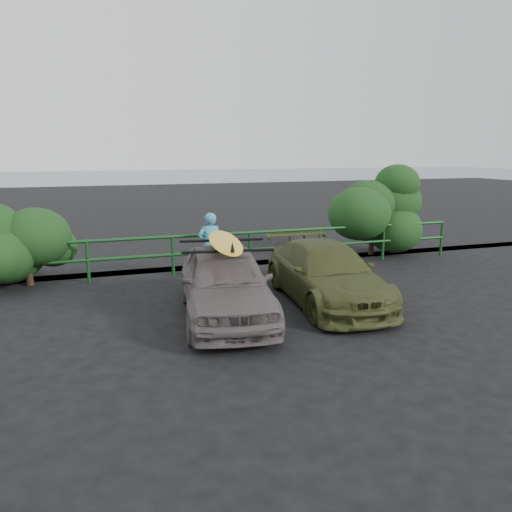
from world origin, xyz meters
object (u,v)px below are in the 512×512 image
(sedan, at_px, (225,282))
(man, at_px, (210,245))
(olive_vehicle, at_px, (326,273))
(surfboard, at_px, (225,242))
(guardrail, at_px, (212,253))

(sedan, relative_size, man, 2.45)
(man, bearing_deg, olive_vehicle, 125.56)
(olive_vehicle, bearing_deg, sedan, -167.95)
(olive_vehicle, height_order, surfboard, surfboard)
(sedan, bearing_deg, man, 90.51)
(sedan, bearing_deg, surfboard, -171.35)
(olive_vehicle, bearing_deg, guardrail, 122.18)
(olive_vehicle, xyz_separation_m, man, (-1.80, 2.70, 0.21))
(surfboard, bearing_deg, sedan, 8.65)
(guardrail, xyz_separation_m, sedan, (-0.59, -3.42, 0.15))
(olive_vehicle, distance_m, man, 3.25)
(guardrail, relative_size, man, 8.67)
(guardrail, height_order, sedan, sedan)
(guardrail, xyz_separation_m, man, (-0.16, -0.42, 0.29))
(guardrail, bearing_deg, olive_vehicle, -62.24)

